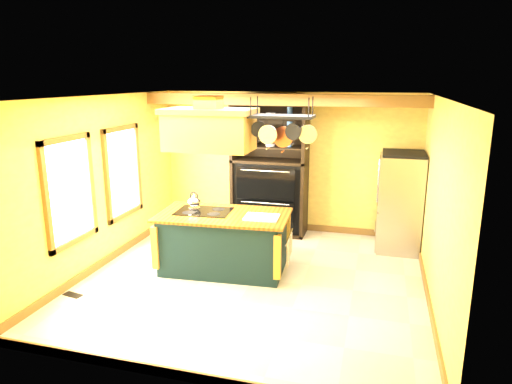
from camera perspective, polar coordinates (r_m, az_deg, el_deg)
The scene contains 15 objects.
floor at distance 7.03m, azimuth -0.32°, elevation -10.80°, with size 5.00×5.00×0.00m, color beige.
ceiling at distance 6.38m, azimuth -0.36°, elevation 11.78°, with size 5.00×5.00×0.00m, color white.
wall_back at distance 8.95m, azimuth 3.99°, elevation 3.71°, with size 5.00×0.02×2.70m, color #E9C755.
wall_front at distance 4.33m, azimuth -9.38°, elevation -7.88°, with size 5.00×0.02×2.70m, color #E9C755.
wall_left at distance 7.62m, azimuth -18.76°, elevation 1.16°, with size 0.02×5.00×2.70m, color #E9C755.
wall_right at distance 6.39m, azimuth 21.79°, elevation -1.51°, with size 0.02×5.00×2.70m, color #E9C755.
ceiling_beam at distance 8.03m, azimuth 2.99°, elevation 11.45°, with size 5.00×0.15×0.20m, color brown.
window_near at distance 6.96m, azimuth -22.18°, elevation 0.10°, with size 0.06×1.06×1.56m.
window_far at distance 8.08m, azimuth -16.23°, elevation 2.42°, with size 0.06×1.06×1.56m.
kitchen_island at distance 7.20m, azimuth -4.04°, elevation -6.17°, with size 2.08×1.25×1.11m.
range_hood at distance 6.86m, azimuth -5.87°, elevation 7.98°, with size 1.36×0.77×0.80m.
pot_rack at distance 6.55m, azimuth 3.30°, elevation 8.49°, with size 0.97×0.45×0.73m.
refrigerator at distance 8.33m, azimuth 17.50°, elevation -1.45°, with size 0.73×0.86×1.69m.
hutch at distance 8.83m, azimuth 1.76°, elevation 0.99°, with size 1.43×0.64×2.52m.
floor_register at distance 7.03m, azimuth -21.94°, elevation -11.84°, with size 0.28×0.12×0.01m, color black.
Camera 1 is at (1.72, -6.14, 2.96)m, focal length 32.00 mm.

